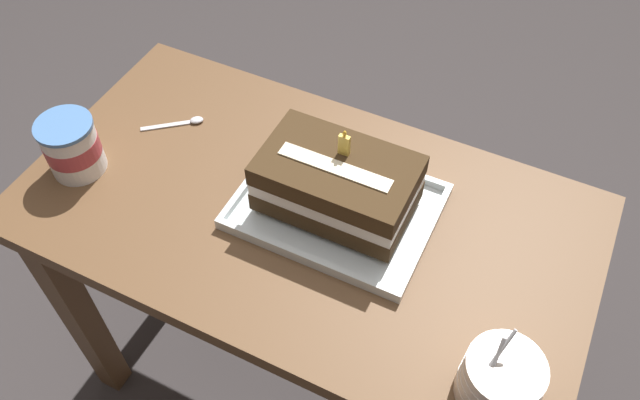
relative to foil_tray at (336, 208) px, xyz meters
name	(u,v)px	position (x,y,z in m)	size (l,w,h in m)	color
ground_plane	(309,376)	(-0.06, -0.03, -0.77)	(8.00, 8.00, 0.00)	#383333
dining_table	(305,250)	(-0.06, -0.03, -0.14)	(1.09, 0.60, 0.76)	brown
foil_tray	(336,208)	(0.00, 0.00, 0.00)	(0.37, 0.28, 0.02)	silver
birthday_cake	(337,183)	(0.00, 0.00, 0.07)	(0.28, 0.17, 0.16)	#3C2916
bowl_stack	(500,380)	(0.37, -0.22, 0.04)	(0.12, 0.12, 0.14)	silver
ice_cream_tub	(72,146)	(-0.51, -0.13, 0.05)	(0.11, 0.11, 0.12)	white
serving_spoon_near_tray	(186,122)	(-0.39, 0.07, 0.00)	(0.11, 0.09, 0.01)	silver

